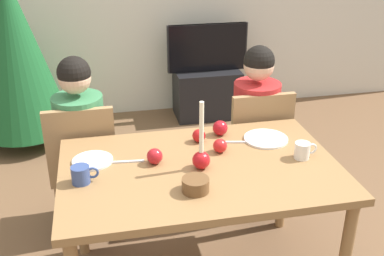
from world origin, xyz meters
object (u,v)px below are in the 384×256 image
at_px(chair_right, 256,145).
at_px(apple_near_candle, 220,146).
at_px(bowl_walnuts, 196,185).
at_px(tv_stand, 207,93).
at_px(person_left_child, 83,151).
at_px(apple_far_edge, 155,156).
at_px(dining_table, 200,180).
at_px(mug_left, 81,175).
at_px(tv, 207,48).
at_px(apple_by_right_mug, 220,128).
at_px(plate_left, 93,161).
at_px(mug_right, 303,150).
at_px(candle_centerpiece, 201,155).
at_px(christmas_tree, 15,52).
at_px(apple_by_left_plate, 199,136).
at_px(person_right_child, 254,135).
at_px(chair_left, 84,162).
at_px(plate_right, 266,139).

bearing_deg(chair_right, apple_near_candle, -128.27).
bearing_deg(bowl_walnuts, tv_stand, 75.08).
distance_m(person_left_child, apple_far_edge, 0.71).
relative_size(dining_table, chair_right, 1.56).
bearing_deg(mug_left, tv, 63.22).
bearing_deg(apple_by_right_mug, plate_left, -166.81).
relative_size(person_left_child, mug_right, 9.61).
xyz_separation_m(mug_right, bowl_walnuts, (-0.61, -0.19, -0.01)).
xyz_separation_m(tv_stand, plate_left, (-1.13, -2.14, 0.52)).
relative_size(candle_centerpiece, mug_right, 2.93).
relative_size(chair_right, mug_left, 6.95).
height_order(apple_near_candle, apple_far_edge, apple_far_edge).
relative_size(chair_right, bowl_walnuts, 7.12).
distance_m(christmas_tree, apple_by_left_plate, 2.14).
bearing_deg(mug_right, bowl_walnuts, -162.47).
distance_m(chair_right, tv_stand, 1.72).
bearing_deg(person_right_child, candle_centerpiece, -128.18).
distance_m(mug_left, bowl_walnuts, 0.54).
xyz_separation_m(candle_centerpiece, apple_by_left_plate, (0.06, 0.29, -0.04)).
height_order(dining_table, person_left_child, person_left_child).
relative_size(person_right_child, tv, 1.48).
bearing_deg(mug_left, chair_right, 30.39).
distance_m(christmas_tree, bowl_walnuts, 2.51).
xyz_separation_m(dining_table, candle_centerpiece, (-0.00, -0.02, 0.16)).
distance_m(chair_right, mug_right, 0.69).
distance_m(dining_table, chair_left, 0.87).
bearing_deg(person_right_child, plate_left, -155.29).
bearing_deg(person_left_child, tv_stand, 54.22).
xyz_separation_m(plate_left, mug_left, (-0.05, -0.19, 0.04)).
height_order(dining_table, apple_by_right_mug, apple_by_right_mug).
bearing_deg(plate_left, person_left_child, 98.08).
distance_m(plate_right, apple_by_left_plate, 0.38).
relative_size(apple_near_candle, apple_by_right_mug, 0.87).
xyz_separation_m(mug_right, apple_by_left_plate, (-0.48, 0.29, -0.01)).
xyz_separation_m(chair_left, person_left_child, (0.00, 0.03, 0.06)).
distance_m(christmas_tree, mug_right, 2.66).
distance_m(person_right_child, apple_by_right_mug, 0.50).
bearing_deg(apple_near_candle, apple_by_right_mug, 74.83).
height_order(tv, christmas_tree, christmas_tree).
height_order(chair_left, apple_by_right_mug, chair_left).
height_order(dining_table, apple_far_edge, apple_far_edge).
distance_m(christmas_tree, plate_left, 1.99).
distance_m(person_left_child, apple_by_left_plate, 0.78).
relative_size(plate_left, bowl_walnuts, 1.64).
bearing_deg(mug_right, mug_left, -179.45).
distance_m(plate_left, apple_far_edge, 0.32).
distance_m(christmas_tree, candle_centerpiece, 2.36).
distance_m(mug_right, apple_by_right_mug, 0.49).
height_order(tv_stand, bowl_walnuts, bowl_walnuts).
height_order(person_right_child, tv_stand, person_right_child).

